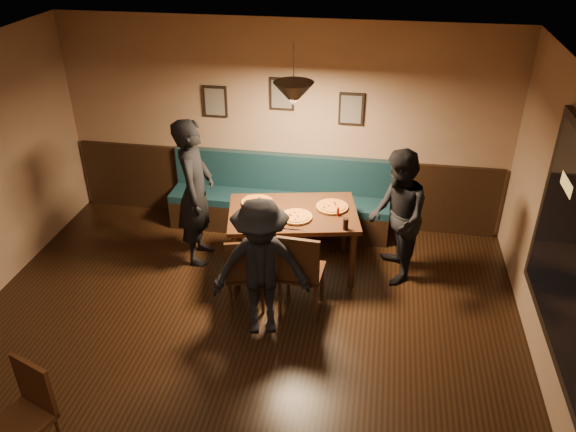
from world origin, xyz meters
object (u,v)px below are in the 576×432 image
object	(u,v)px
booth_bench	(279,196)
chair_near_right	(302,270)
diner_left	(195,192)
cafe_chair_far	(21,421)
diner_right	(397,217)
diner_front	(261,269)
tabasco_bottle	(338,211)
dining_table	(293,241)
chair_near_left	(245,270)
soda_glass	(346,224)

from	to	relation	value
booth_bench	chair_near_right	xyz separation A→B (m)	(0.57, -1.71, 0.02)
booth_bench	diner_left	distance (m)	1.32
chair_near_right	cafe_chair_far	bearing A→B (deg)	-125.06
diner_right	diner_front	size ratio (longest dim) A/B	1.05
diner_front	cafe_chair_far	size ratio (longest dim) A/B	1.67
cafe_chair_far	diner_right	bearing A→B (deg)	-111.78
booth_bench	diner_right	xyz separation A→B (m)	(1.57, -0.89, 0.32)
tabasco_bottle	dining_table	bearing A→B (deg)	178.76
chair_near_left	diner_right	world-z (taller)	diner_right
diner_left	chair_near_right	bearing A→B (deg)	-125.50
booth_bench	cafe_chair_far	world-z (taller)	booth_bench
diner_front	tabasco_bottle	xyz separation A→B (m)	(0.67, 1.16, 0.10)
tabasco_bottle	cafe_chair_far	size ratio (longest dim) A/B	0.14
chair_near_left	diner_right	distance (m)	1.87
dining_table	soda_glass	size ratio (longest dim) A/B	11.25
dining_table	cafe_chair_far	bearing A→B (deg)	-130.04
booth_bench	diner_left	size ratio (longest dim) A/B	1.60
chair_near_left	chair_near_right	size ratio (longest dim) A/B	0.91
chair_near_right	cafe_chair_far	world-z (taller)	chair_near_right
diner_front	soda_glass	xyz separation A→B (m)	(0.79, 0.87, 0.10)
dining_table	diner_left	xyz separation A→B (m)	(-1.21, 0.06, 0.53)
chair_near_right	diner_left	world-z (taller)	diner_left
chair_near_left	cafe_chair_far	world-z (taller)	chair_near_left
diner_right	cafe_chair_far	world-z (taller)	diner_right
diner_front	diner_right	bearing A→B (deg)	29.08
diner_left	diner_right	distance (m)	2.44
chair_near_left	diner_right	size ratio (longest dim) A/B	0.58
chair_near_left	diner_front	distance (m)	0.55
tabasco_bottle	cafe_chair_far	distance (m)	3.83
booth_bench	chair_near_left	xyz separation A→B (m)	(-0.06, -1.75, -0.02)
chair_near_left	cafe_chair_far	xyz separation A→B (m)	(-1.28, -2.31, -0.01)
chair_near_right	tabasco_bottle	world-z (taller)	chair_near_right
booth_bench	diner_right	bearing A→B (deg)	-29.72
dining_table	diner_left	world-z (taller)	diner_left
diner_right	chair_near_left	bearing A→B (deg)	-71.39
diner_right	chair_near_right	bearing A→B (deg)	-60.00
soda_glass	tabasco_bottle	bearing A→B (deg)	111.38
diner_right	tabasco_bottle	xyz separation A→B (m)	(-0.69, -0.07, 0.06)
chair_near_left	cafe_chair_far	bearing A→B (deg)	-134.48
dining_table	diner_left	size ratio (longest dim) A/B	0.81
diner_front	cafe_chair_far	bearing A→B (deg)	-141.43
diner_right	soda_glass	distance (m)	0.68
diner_left	soda_glass	xyz separation A→B (m)	(1.86, -0.36, -0.06)
booth_bench	dining_table	size ratio (longest dim) A/B	1.98
diner_right	diner_front	bearing A→B (deg)	-57.11
chair_near_left	soda_glass	world-z (taller)	chair_near_left
diner_front	cafe_chair_far	distance (m)	2.50
chair_near_left	soda_glass	xyz separation A→B (m)	(1.05, 0.50, 0.40)
chair_near_right	diner_right	world-z (taller)	diner_right
chair_near_left	diner_left	distance (m)	1.27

